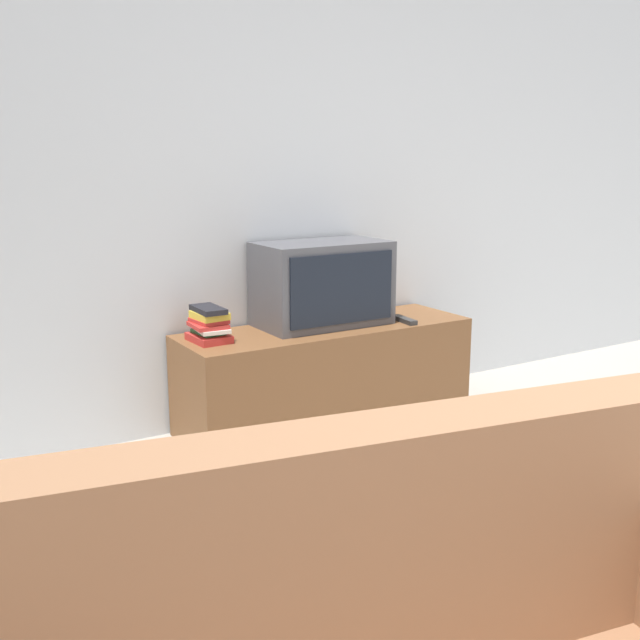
{
  "coord_description": "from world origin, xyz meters",
  "views": [
    {
      "loc": [
        -1.74,
        -0.42,
        1.36
      ],
      "look_at": [
        -0.07,
        2.3,
        0.66
      ],
      "focal_mm": 42.0,
      "sensor_mm": 36.0,
      "label": 1
    }
  ],
  "objects_px": {
    "television": "(322,284)",
    "book_stack": "(209,325)",
    "remote_on_stand": "(404,320)",
    "tv_stand": "(326,375)"
  },
  "relations": [
    {
      "from": "remote_on_stand",
      "to": "book_stack",
      "type": "bearing_deg",
      "value": 171.76
    },
    {
      "from": "television",
      "to": "book_stack",
      "type": "bearing_deg",
      "value": -177.58
    },
    {
      "from": "television",
      "to": "book_stack",
      "type": "height_order",
      "value": "television"
    },
    {
      "from": "tv_stand",
      "to": "remote_on_stand",
      "type": "relative_size",
      "value": 7.96
    },
    {
      "from": "television",
      "to": "remote_on_stand",
      "type": "height_order",
      "value": "television"
    },
    {
      "from": "television",
      "to": "remote_on_stand",
      "type": "distance_m",
      "value": 0.48
    },
    {
      "from": "television",
      "to": "remote_on_stand",
      "type": "bearing_deg",
      "value": -24.16
    },
    {
      "from": "television",
      "to": "book_stack",
      "type": "xyz_separation_m",
      "value": [
        -0.64,
        -0.03,
        -0.14
      ]
    },
    {
      "from": "tv_stand",
      "to": "remote_on_stand",
      "type": "distance_m",
      "value": 0.5
    },
    {
      "from": "tv_stand",
      "to": "book_stack",
      "type": "xyz_separation_m",
      "value": [
        -0.63,
        0.03,
        0.33
      ]
    }
  ]
}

